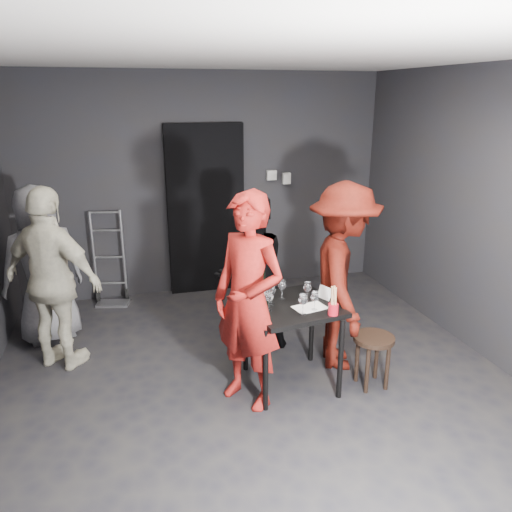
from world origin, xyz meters
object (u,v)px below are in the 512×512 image
object	(u,v)px
breadstick_cup	(334,301)
tasting_table	(291,315)
hand_truck	(112,286)
server_red	(248,284)
wine_bottle	(263,294)
bystander_grey	(42,259)
stool	(373,346)
man_maroon	(343,264)
woman_black	(251,272)
bystander_cream	(52,269)

from	to	relation	value
breadstick_cup	tasting_table	bearing A→B (deg)	130.86
tasting_table	hand_truck	bearing A→B (deg)	123.32
server_red	wine_bottle	bearing A→B (deg)	93.13
tasting_table	bystander_grey	world-z (taller)	bystander_grey
stool	bystander_grey	world-z (taller)	bystander_grey
man_maroon	stool	bearing A→B (deg)	-149.52
tasting_table	stool	xyz separation A→B (m)	(0.67, -0.23, -0.28)
server_red	tasting_table	bearing A→B (deg)	71.97
server_red	woman_black	size ratio (longest dim) A/B	1.26
man_maroon	wine_bottle	bearing A→B (deg)	122.52
woman_black	stool	bearing A→B (deg)	112.64
tasting_table	bystander_cream	distance (m)	2.15
hand_truck	stool	bearing A→B (deg)	-36.22
bystander_grey	wine_bottle	size ratio (longest dim) A/B	5.45
wine_bottle	breadstick_cup	xyz separation A→B (m)	(0.50, -0.28, -0.01)
tasting_table	woman_black	distance (m)	0.73
stool	tasting_table	bearing A→B (deg)	161.20
wine_bottle	server_red	bearing A→B (deg)	-139.86
tasting_table	stool	bearing A→B (deg)	-18.80
woman_black	man_maroon	bearing A→B (deg)	127.24
tasting_table	bystander_grey	distance (m)	2.57
woman_black	breadstick_cup	size ratio (longest dim) A/B	6.33
server_red	bystander_cream	distance (m)	1.83
server_red	man_maroon	distance (m)	1.04
wine_bottle	breadstick_cup	distance (m)	0.57
stool	wine_bottle	world-z (taller)	wine_bottle
bystander_grey	breadstick_cup	world-z (taller)	bystander_grey
tasting_table	breadstick_cup	bearing A→B (deg)	-49.14
woman_black	breadstick_cup	distance (m)	1.06
woman_black	bystander_grey	distance (m)	2.08
woman_black	wine_bottle	size ratio (longest dim) A/B	5.10
server_red	bystander_cream	xyz separation A→B (m)	(-1.53, 1.01, -0.07)
bystander_grey	stool	bearing A→B (deg)	127.96
tasting_table	man_maroon	size ratio (longest dim) A/B	0.38
hand_truck	server_red	bearing A→B (deg)	-52.86
tasting_table	wine_bottle	distance (m)	0.33
wine_bottle	tasting_table	bearing A→B (deg)	1.36
bystander_grey	server_red	bearing A→B (deg)	115.92
man_maroon	wine_bottle	world-z (taller)	man_maroon
server_red	woman_black	xyz separation A→B (m)	(0.24, 0.84, -0.21)
stool	wine_bottle	distance (m)	1.06
bystander_cream	tasting_table	bearing A→B (deg)	-168.78
server_red	stool	bearing A→B (deg)	48.45
hand_truck	woman_black	world-z (taller)	woman_black
wine_bottle	breadstick_cup	size ratio (longest dim) A/B	1.24
hand_truck	wine_bottle	world-z (taller)	hand_truck
server_red	bystander_grey	world-z (taller)	server_red
hand_truck	wine_bottle	distance (m)	2.68
server_red	woman_black	distance (m)	0.90
stool	bystander_cream	bearing A→B (deg)	157.31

